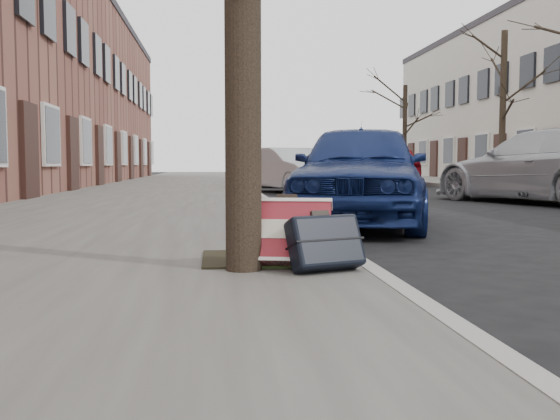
{
  "coord_description": "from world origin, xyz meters",
  "views": [
    {
      "loc": [
        -2.33,
        -3.45,
        0.84
      ],
      "look_at": [
        -1.88,
        0.8,
        0.52
      ],
      "focal_mm": 40.0,
      "sensor_mm": 36.0,
      "label": 1
    }
  ],
  "objects": [
    {
      "name": "near_sidewalk",
      "position": [
        -3.7,
        15.0,
        0.06
      ],
      "size": [
        5.0,
        70.0,
        0.12
      ],
      "primitive_type": "cube",
      "color": "#67645D",
      "rests_on": "ground"
    },
    {
      "name": "far_sidewalk",
      "position": [
        7.8,
        15.0,
        0.06
      ],
      "size": [
        4.0,
        70.0,
        0.12
      ],
      "primitive_type": "cube",
      "color": "gray",
      "rests_on": "ground"
    },
    {
      "name": "dirt_patch",
      "position": [
        -2.0,
        1.2,
        0.13
      ],
      "size": [
        0.85,
        0.85,
        0.02
      ],
      "primitive_type": "cube",
      "color": "black",
      "rests_on": "near_sidewalk"
    },
    {
      "name": "suitcase_red",
      "position": [
        -1.84,
        0.8,
        0.36
      ],
      "size": [
        0.67,
        0.46,
        0.48
      ],
      "primitive_type": "cube",
      "rotation": [
        -0.42,
        0.0,
        -0.21
      ],
      "color": "maroon",
      "rests_on": "near_sidewalk"
    },
    {
      "name": "suitcase_navy",
      "position": [
        -1.6,
        0.62,
        0.32
      ],
      "size": [
        0.58,
        0.46,
        0.4
      ],
      "primitive_type": "cube",
      "rotation": [
        -0.42,
        0.0,
        0.36
      ],
      "color": "black",
      "rests_on": "near_sidewalk"
    },
    {
      "name": "car_near_front",
      "position": [
        -0.33,
        4.91,
        0.71
      ],
      "size": [
        2.83,
        4.48,
        1.42
      ],
      "primitive_type": "imported",
      "rotation": [
        0.0,
        0.0,
        -0.3
      ],
      "color": "navy",
      "rests_on": "ground"
    },
    {
      "name": "car_near_mid",
      "position": [
        -0.13,
        14.25,
        0.65
      ],
      "size": [
        2.61,
        4.16,
        1.29
      ],
      "primitive_type": "imported",
      "rotation": [
        0.0,
        0.0,
        0.34
      ],
      "color": "#B9BCC1",
      "rests_on": "ground"
    },
    {
      "name": "car_near_back",
      "position": [
        -0.05,
        19.7,
        0.63
      ],
      "size": [
        3.28,
        4.97,
        1.27
      ],
      "primitive_type": "imported",
      "rotation": [
        0.0,
        0.0,
        0.28
      ],
      "color": "#353439",
      "rests_on": "ground"
    },
    {
      "name": "car_far_front",
      "position": [
        4.59,
        8.96,
        0.77
      ],
      "size": [
        3.74,
        5.74,
        1.55
      ],
      "primitive_type": "imported",
      "rotation": [
        0.0,
        0.0,
        3.46
      ],
      "color": "#AEB1B6",
      "rests_on": "ground"
    },
    {
      "name": "car_far_back",
      "position": [
        4.56,
        20.32,
        0.77
      ],
      "size": [
        2.5,
        4.74,
        1.54
      ],
      "primitive_type": "imported",
      "rotation": [
        0.0,
        0.0,
        2.98
      ],
      "color": "maroon",
      "rests_on": "ground"
    },
    {
      "name": "tree_far_b",
      "position": [
        7.2,
        16.48,
        2.66
      ],
      "size": [
        0.21,
        0.21,
        5.08
      ],
      "primitive_type": "cylinder",
      "color": "black",
      "rests_on": "far_sidewalk"
    },
    {
      "name": "tree_far_c",
      "position": [
        7.2,
        27.19,
        2.43
      ],
      "size": [
        0.22,
        0.22,
        4.63
      ],
      "primitive_type": "cylinder",
      "color": "black",
      "rests_on": "far_sidewalk"
    }
  ]
}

